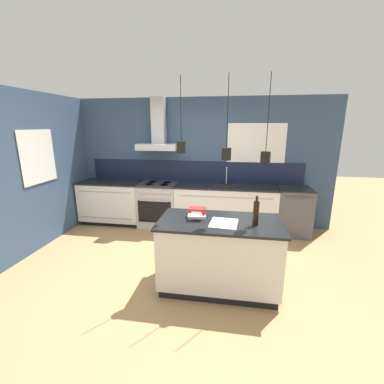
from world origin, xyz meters
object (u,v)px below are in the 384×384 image
Objects in this scene: oven_range at (159,204)px; bottle_on_island at (256,213)px; red_supply_box at (197,212)px; dishwasher at (293,211)px; book_stack at (196,214)px.

oven_range is 2.76m from bottle_on_island.
red_supply_box is at bearing 165.31° from bottle_on_island.
oven_range is 1.00× the size of dishwasher.
dishwasher is 2.50m from book_stack.
red_supply_box is at bearing -59.67° from oven_range.
red_supply_box is at bearing -131.32° from dishwasher.
dishwasher is 2.28m from bottle_on_island.
bottle_on_island reaches higher than dishwasher.
bottle_on_island is (1.79, -2.01, 0.61)m from oven_range.
oven_range is at bearing -179.91° from dishwasher.
red_supply_box is at bearing 66.31° from book_stack.
dishwasher is 2.52× the size of bottle_on_island.
book_stack is at bearing -113.69° from red_supply_box.
bottle_on_island reaches higher than oven_range.
book_stack is at bearing -60.14° from oven_range.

